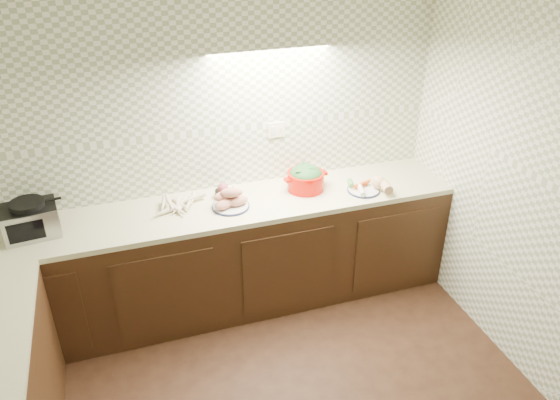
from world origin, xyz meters
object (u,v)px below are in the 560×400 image
object	(u,v)px
dutch_oven	(306,178)
parsnip_pile	(179,207)
onion_bowl	(225,192)
sweet_potato_plate	(230,200)
veg_plate	(370,186)
toaster_oven	(30,219)

from	to	relation	value
dutch_oven	parsnip_pile	bearing A→B (deg)	176.06
parsnip_pile	dutch_oven	world-z (taller)	dutch_oven
dutch_oven	onion_bowl	bearing A→B (deg)	168.40
parsnip_pile	sweet_potato_plate	bearing A→B (deg)	-8.96
parsnip_pile	sweet_potato_plate	xyz separation A→B (m)	(0.36, -0.06, 0.03)
veg_plate	onion_bowl	bearing A→B (deg)	167.50
toaster_oven	veg_plate	size ratio (longest dim) A/B	1.13
toaster_oven	veg_plate	distance (m)	2.42
onion_bowl	parsnip_pile	bearing A→B (deg)	-165.41
parsnip_pile	veg_plate	size ratio (longest dim) A/B	1.11
onion_bowl	veg_plate	xyz separation A→B (m)	(1.08, -0.24, -0.00)
toaster_oven	onion_bowl	size ratio (longest dim) A/B	2.37
sweet_potato_plate	dutch_oven	world-z (taller)	dutch_oven
onion_bowl	veg_plate	size ratio (longest dim) A/B	0.48
sweet_potato_plate	onion_bowl	bearing A→B (deg)	90.72
sweet_potato_plate	veg_plate	distance (m)	1.08
sweet_potato_plate	onion_bowl	size ratio (longest dim) A/B	1.77
toaster_oven	dutch_oven	xyz separation A→B (m)	(1.95, 0.03, -0.02)
sweet_potato_plate	toaster_oven	bearing A→B (deg)	177.59
toaster_oven	sweet_potato_plate	world-z (taller)	toaster_oven
onion_bowl	veg_plate	distance (m)	1.11
onion_bowl	sweet_potato_plate	bearing A→B (deg)	-89.28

